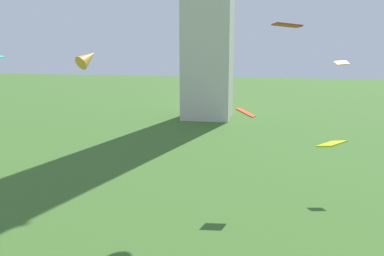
# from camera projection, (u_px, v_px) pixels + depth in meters

# --- Properties ---
(kite_flying_0) EXTENTS (1.46, 1.20, 0.24)m
(kite_flying_0) POSITION_uv_depth(u_px,v_px,m) (287.00, 25.00, 18.83)
(kite_flying_0) COLOR #BB3316
(kite_flying_1) EXTENTS (1.36, 1.16, 0.61)m
(kite_flying_1) POSITION_uv_depth(u_px,v_px,m) (246.00, 113.00, 26.87)
(kite_flying_1) COLOR red
(kite_flying_3) EXTENTS (1.15, 0.90, 0.32)m
(kite_flying_3) POSITION_uv_depth(u_px,v_px,m) (342.00, 63.00, 31.14)
(kite_flying_3) COLOR #C3640A
(kite_flying_5) EXTENTS (1.23, 1.49, 1.17)m
(kite_flying_5) POSITION_uv_depth(u_px,v_px,m) (88.00, 58.00, 20.57)
(kite_flying_5) COLOR gold
(kite_flying_7) EXTENTS (1.74, 1.78, 0.37)m
(kite_flying_7) POSITION_uv_depth(u_px,v_px,m) (332.00, 144.00, 22.09)
(kite_flying_7) COLOR #C3D309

